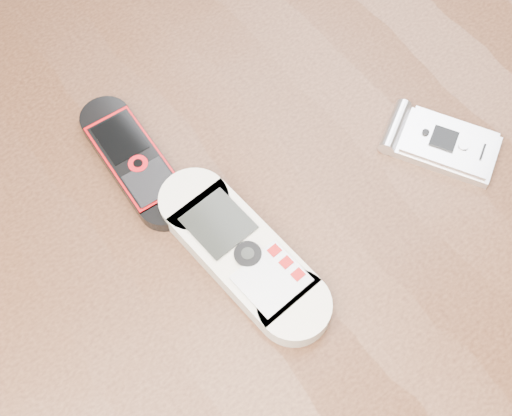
{
  "coord_description": "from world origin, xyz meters",
  "views": [
    {
      "loc": [
        -0.15,
        -0.2,
        1.26
      ],
      "look_at": [
        0.01,
        0.0,
        0.76
      ],
      "focal_mm": 50.0,
      "sensor_mm": 36.0,
      "label": 1
    }
  ],
  "objects_px": {
    "motorola_razr": "(445,144)",
    "nokia_white": "(242,253)",
    "nokia_black_red": "(134,161)",
    "table": "(252,268)"
  },
  "relations": [
    {
      "from": "nokia_black_red",
      "to": "motorola_razr",
      "type": "height_order",
      "value": "same"
    },
    {
      "from": "motorola_razr",
      "to": "nokia_white",
      "type": "bearing_deg",
      "value": 143.78
    },
    {
      "from": "table",
      "to": "nokia_black_red",
      "type": "relative_size",
      "value": 8.63
    },
    {
      "from": "nokia_white",
      "to": "table",
      "type": "bearing_deg",
      "value": 38.03
    },
    {
      "from": "motorola_razr",
      "to": "table",
      "type": "bearing_deg",
      "value": 134.81
    },
    {
      "from": "table",
      "to": "motorola_razr",
      "type": "relative_size",
      "value": 12.51
    },
    {
      "from": "nokia_white",
      "to": "nokia_black_red",
      "type": "bearing_deg",
      "value": 95.41
    },
    {
      "from": "table",
      "to": "motorola_razr",
      "type": "bearing_deg",
      "value": -15.77
    },
    {
      "from": "nokia_white",
      "to": "nokia_black_red",
      "type": "distance_m",
      "value": 0.12
    },
    {
      "from": "nokia_black_red",
      "to": "motorola_razr",
      "type": "relative_size",
      "value": 1.45
    }
  ]
}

